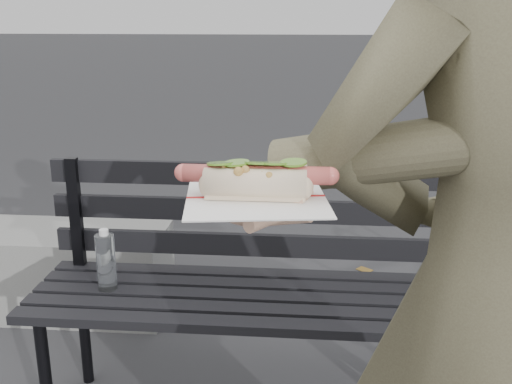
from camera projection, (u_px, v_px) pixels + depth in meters
The scene contains 4 objects.
park_bench at pixel (255, 273), 2.01m from camera, with size 1.50×0.44×0.88m.
concrete_block at pixel (41, 270), 2.83m from camera, with size 1.20×0.40×0.40m, color slate.
person at pixel (503, 315), 0.97m from camera, with size 0.65×0.43×1.78m, color #494431.
held_hotdog at pixel (393, 159), 0.87m from camera, with size 0.63×0.32×0.20m.
Camera 1 is at (0.14, -0.84, 1.36)m, focal length 42.00 mm.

